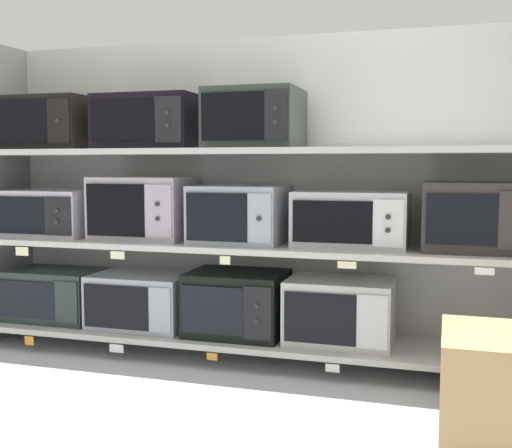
{
  "coord_description": "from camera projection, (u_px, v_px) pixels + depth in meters",
  "views": [
    {
      "loc": [
        0.95,
        -3.12,
        1.03
      ],
      "look_at": [
        0.0,
        0.0,
        0.72
      ],
      "focal_mm": 44.54,
      "sensor_mm": 36.0,
      "label": 1
    }
  ],
  "objects": [
    {
      "name": "microwave_0",
      "position": [
        55.0,
        294.0,
        3.67
      ],
      "size": [
        0.53,
        0.34,
        0.29
      ],
      "color": "#27322F",
      "rests_on": "shelf_0"
    },
    {
      "name": "shelf_2",
      "position": [
        256.0,
        151.0,
        3.24
      ],
      "size": [
        3.08,
        0.51,
        0.03
      ],
      "primitive_type": "cube",
      "color": "beige"
    },
    {
      "name": "price_tag_6",
      "position": [
        225.0,
        260.0,
        3.07
      ],
      "size": [
        0.05,
        0.0,
        0.04
      ],
      "primitive_type": "cube",
      "color": "beige"
    },
    {
      "name": "price_tag_7",
      "position": [
        347.0,
        265.0,
        2.9
      ],
      "size": [
        0.09,
        0.0,
        0.03
      ],
      "primitive_type": "cube",
      "color": "beige"
    },
    {
      "name": "price_tag_0",
      "position": [
        29.0,
        341.0,
        3.44
      ],
      "size": [
        0.06,
        0.0,
        0.05
      ],
      "primitive_type": "cube",
      "color": "orange"
    },
    {
      "name": "microwave_6",
      "position": [
        240.0,
        214.0,
        3.29
      ],
      "size": [
        0.46,
        0.43,
        0.3
      ],
      "color": "#979CA7",
      "rests_on": "shelf_1"
    },
    {
      "name": "price_tag_2",
      "position": [
        212.0,
        357.0,
        3.14
      ],
      "size": [
        0.06,
        0.0,
        0.04
      ],
      "primitive_type": "cube",
      "color": "orange"
    },
    {
      "name": "upright_left",
      "position": [
        0.0,
        193.0,
        3.72
      ],
      "size": [
        0.05,
        0.51,
        1.71
      ],
      "primitive_type": "cube",
      "color": "slate",
      "rests_on": "ground"
    },
    {
      "name": "back_panel",
      "position": [
        270.0,
        194.0,
        3.53
      ],
      "size": [
        3.28,
        0.04,
        1.71
      ],
      "primitive_type": "cube",
      "color": "#B2B2AD",
      "rests_on": "ground"
    },
    {
      "name": "price_tag_3",
      "position": [
        332.0,
        368.0,
        2.96
      ],
      "size": [
        0.07,
        0.0,
        0.04
      ],
      "primitive_type": "cube",
      "color": "white"
    },
    {
      "name": "price_tag_5",
      "position": [
        118.0,
        255.0,
        3.24
      ],
      "size": [
        0.08,
        0.0,
        0.04
      ],
      "primitive_type": "cube",
      "color": "beige"
    },
    {
      "name": "shelf_0",
      "position": [
        256.0,
        338.0,
        3.34
      ],
      "size": [
        3.08,
        0.51,
        0.03
      ],
      "primitive_type": "cube",
      "color": "beige",
      "rests_on": "ground"
    },
    {
      "name": "price_tag_8",
      "position": [
        484.0,
        271.0,
        2.73
      ],
      "size": [
        0.08,
        0.0,
        0.03
      ],
      "primitive_type": "cube",
      "color": "white"
    },
    {
      "name": "microwave_8",
      "position": [
        476.0,
        217.0,
        2.96
      ],
      "size": [
        0.48,
        0.35,
        0.33
      ],
      "color": "#322D2D",
      "rests_on": "shelf_1"
    },
    {
      "name": "microwave_11",
      "position": [
        255.0,
        119.0,
        3.23
      ],
      "size": [
        0.46,
        0.41,
        0.3
      ],
      "color": "#2A342E",
      "rests_on": "shelf_2"
    },
    {
      "name": "ground",
      "position": [
        179.0,
        439.0,
        2.4
      ],
      "size": [
        7.08,
        6.0,
        0.02
      ],
      "primitive_type": "cube",
      "color": "#B2B7BC"
    },
    {
      "name": "microwave_9",
      "position": [
        49.0,
        124.0,
        3.58
      ],
      "size": [
        0.52,
        0.38,
        0.3
      ],
      "color": "black",
      "rests_on": "shelf_2"
    },
    {
      "name": "price_tag_1",
      "position": [
        117.0,
        348.0,
        3.29
      ],
      "size": [
        0.08,
        0.0,
        0.04
      ],
      "primitive_type": "cube",
      "color": "white"
    },
    {
      "name": "shipping_carton",
      "position": [
        511.0,
        388.0,
        2.34
      ],
      "size": [
        0.5,
        0.5,
        0.4
      ],
      "primitive_type": "cube",
      "color": "tan",
      "rests_on": "ground"
    },
    {
      "name": "microwave_4",
      "position": [
        52.0,
        213.0,
        3.62
      ],
      "size": [
        0.52,
        0.39,
        0.26
      ],
      "color": "#BEB2C3",
      "rests_on": "shelf_1"
    },
    {
      "name": "microwave_3",
      "position": [
        340.0,
        311.0,
        3.19
      ],
      "size": [
        0.53,
        0.38,
        0.32
      ],
      "color": "#BAB9B5",
      "rests_on": "shelf_0"
    },
    {
      "name": "microwave_7",
      "position": [
        351.0,
        219.0,
        3.13
      ],
      "size": [
        0.55,
        0.36,
        0.28
      ],
      "color": "#B3B7BA",
      "rests_on": "shelf_1"
    },
    {
      "name": "price_tag_4",
      "position": [
        22.0,
        251.0,
        3.4
      ],
      "size": [
        0.08,
        0.0,
        0.05
      ],
      "primitive_type": "cube",
      "color": "beige"
    },
    {
      "name": "microwave_1",
      "position": [
        143.0,
        300.0,
        3.51
      ],
      "size": [
        0.53,
        0.4,
        0.29
      ],
      "color": "#999EA8",
      "rests_on": "shelf_0"
    },
    {
      "name": "microwave_10",
      "position": [
        149.0,
        122.0,
        3.4
      ],
      "size": [
        0.54,
        0.36,
        0.29
      ],
      "color": "black",
      "rests_on": "shelf_2"
    },
    {
      "name": "microwave_2",
      "position": [
        237.0,
        303.0,
        3.35
      ],
      "size": [
        0.5,
        0.4,
        0.33
      ],
      "color": "black",
      "rests_on": "shelf_0"
    },
    {
      "name": "microwave_5",
      "position": [
        144.0,
        208.0,
        3.45
      ],
      "size": [
        0.51,
        0.38,
        0.34
      ],
      "color": "#A59CA8",
      "rests_on": "shelf_1"
    },
    {
      "name": "shelf_1",
      "position": [
        256.0,
        246.0,
        3.29
      ],
      "size": [
        3.08,
        0.51,
        0.03
      ],
      "primitive_type": "cube",
      "color": "beige"
    }
  ]
}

